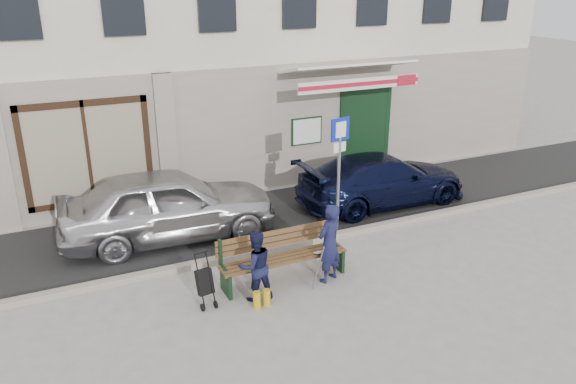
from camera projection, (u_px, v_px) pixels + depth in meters
ground at (313, 283)px, 10.27m from camera, size 80.00×80.00×0.00m
asphalt_lane at (251, 221)px, 12.89m from camera, size 60.00×3.20×0.01m
curb at (280, 247)px, 11.51m from camera, size 60.00×0.18×0.12m
car_silver at (168, 204)px, 11.82m from camera, size 4.59×2.06×1.53m
car_navy at (382, 179)px, 13.69m from camera, size 4.30×1.76×1.25m
parking_sign at (339, 158)px, 11.70m from camera, size 0.47×0.13×2.57m
bench at (281, 258)px, 10.22m from camera, size 2.40×1.17×0.98m
man at (329, 243)px, 10.12m from camera, size 0.65×0.55×1.50m
woman at (255, 266)px, 9.57m from camera, size 0.63×0.50×1.28m
stroller at (205, 283)px, 9.47m from camera, size 0.30×0.41×0.94m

